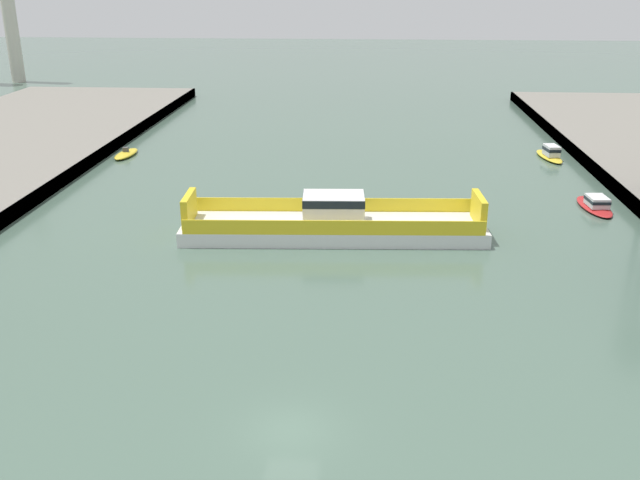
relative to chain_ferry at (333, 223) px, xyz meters
name	(u,v)px	position (x,y,z in m)	size (l,w,h in m)	color
ground_plane	(290,431)	(-0.60, -25.06, -1.03)	(400.00, 400.00, 0.00)	#4C6656
chain_ferry	(333,223)	(0.00, 0.00, 0.00)	(23.41, 6.88, 3.33)	silver
moored_boat_near_left	(550,154)	(22.39, 25.94, -0.44)	(2.61, 6.38, 1.56)	yellow
moored_boat_mid_left	(126,154)	(-24.32, 23.88, -0.77)	(2.03, 5.29, 1.00)	yellow
moored_boat_far_left	(595,204)	(22.14, 8.17, -0.57)	(2.63, 6.25, 1.23)	red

